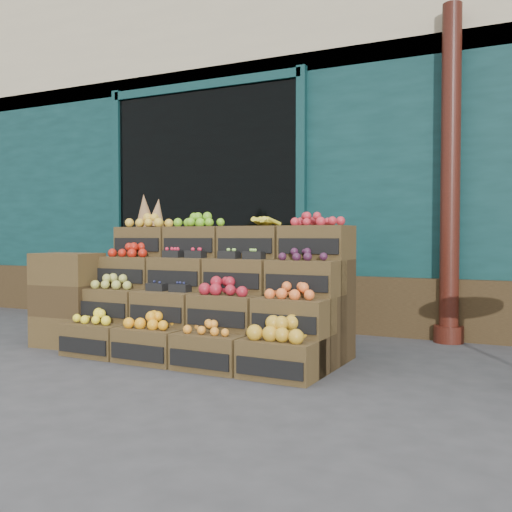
% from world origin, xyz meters
% --- Properties ---
extents(ground, '(60.00, 60.00, 0.00)m').
position_xyz_m(ground, '(0.00, 0.00, 0.00)').
color(ground, '#373739').
rests_on(ground, ground).
extents(shop_facade, '(12.00, 6.24, 4.80)m').
position_xyz_m(shop_facade, '(0.00, 5.11, 2.40)').
color(shop_facade, '#0E3031').
rests_on(shop_facade, ground).
extents(crate_display, '(2.31, 1.18, 1.42)m').
position_xyz_m(crate_display, '(-0.57, 0.59, 0.44)').
color(crate_display, '#43331A').
rests_on(crate_display, ground).
extents(spare_crates, '(0.60, 0.43, 0.86)m').
position_xyz_m(spare_crates, '(-1.96, 0.34, 0.43)').
color(spare_crates, '#43331A').
rests_on(spare_crates, ground).
extents(shopkeeper, '(0.88, 0.68, 2.16)m').
position_xyz_m(shopkeeper, '(-1.50, 2.96, 1.08)').
color(shopkeeper, '#1D6630').
rests_on(shopkeeper, ground).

